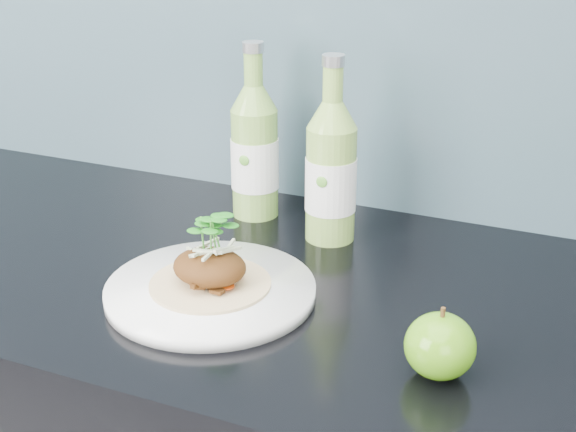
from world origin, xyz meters
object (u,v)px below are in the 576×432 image
green_apple (440,346)px  cider_bottle_left (255,152)px  dinner_plate (211,291)px  cider_bottle_right (331,172)px

green_apple → cider_bottle_left: cider_bottle_left is taller
dinner_plate → cider_bottle_left: 0.29m
green_apple → cider_bottle_left: 0.49m
green_apple → cider_bottle_right: cider_bottle_right is taller
dinner_plate → cider_bottle_right: bearing=71.7°
dinner_plate → green_apple: (0.30, -0.06, 0.03)m
cider_bottle_left → cider_bottle_right: same height
dinner_plate → cider_bottle_right: size_ratio=1.11×
green_apple → cider_bottle_right: bearing=129.1°
dinner_plate → green_apple: bearing=-10.5°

